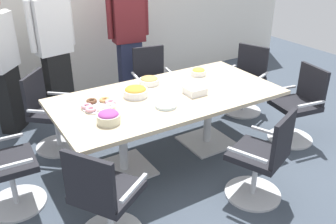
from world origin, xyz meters
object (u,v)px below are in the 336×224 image
(person_standing_0, at_px, (2,63))
(office_chair_4, at_px, (153,85))
(office_chair_6, at_px, (3,170))
(person_standing_2, at_px, (129,35))
(conference_table, at_px, (168,106))
(office_chair_1, at_px, (262,161))
(snack_bowl_cookies, at_px, (149,80))
(office_chair_0, at_px, (104,201))
(office_chair_5, at_px, (51,116))
(snack_bowl_chips_yellow, at_px, (198,72))
(office_chair_2, at_px, (298,109))
(office_chair_3, at_px, (246,83))
(donut_platter, at_px, (99,105))
(snack_bowl_candy_mix, at_px, (109,117))
(person_standing_1, at_px, (54,46))
(plate_stack, at_px, (166,105))
(snack_bowl_chips_orange, at_px, (136,91))
(napkin_pile, at_px, (195,91))

(person_standing_0, bearing_deg, office_chair_4, 113.39)
(office_chair_6, relative_size, person_standing_0, 0.53)
(person_standing_0, distance_m, person_standing_2, 1.71)
(person_standing_0, bearing_deg, conference_table, 80.04)
(office_chair_1, height_order, snack_bowl_cookies, office_chair_1)
(office_chair_0, xyz_separation_m, snack_bowl_cookies, (1.09, 1.22, 0.39))
(office_chair_5, xyz_separation_m, snack_bowl_chips_yellow, (1.67, -0.55, 0.39))
(office_chair_1, height_order, office_chair_2, same)
(office_chair_3, height_order, person_standing_0, person_standing_0)
(office_chair_3, relative_size, donut_platter, 2.64)
(office_chair_5, bearing_deg, snack_bowl_candy_mix, 53.61)
(donut_platter, bearing_deg, person_standing_1, 88.94)
(person_standing_1, distance_m, plate_stack, 1.98)
(office_chair_0, xyz_separation_m, snack_bowl_candy_mix, (0.32, 0.58, 0.40))
(office_chair_5, xyz_separation_m, snack_bowl_chips_orange, (0.74, -0.72, 0.40))
(snack_bowl_cookies, bearing_deg, snack_bowl_chips_orange, -141.61)
(office_chair_2, height_order, donut_platter, office_chair_2)
(plate_stack, bearing_deg, office_chair_5, 128.37)
(conference_table, height_order, snack_bowl_chips_orange, snack_bowl_chips_orange)
(plate_stack, xyz_separation_m, napkin_pile, (0.43, 0.11, 0.02))
(person_standing_0, bearing_deg, person_standing_2, 131.17)
(office_chair_6, bearing_deg, office_chair_0, 37.63)
(conference_table, bearing_deg, office_chair_2, -17.60)
(snack_bowl_cookies, relative_size, donut_platter, 0.66)
(snack_bowl_cookies, bearing_deg, office_chair_1, -75.87)
(office_chair_6, bearing_deg, donut_platter, 96.94)
(office_chair_3, height_order, person_standing_1, person_standing_1)
(office_chair_3, relative_size, plate_stack, 4.19)
(snack_bowl_chips_orange, relative_size, snack_bowl_chips_yellow, 1.48)
(conference_table, height_order, office_chair_4, office_chair_4)
(snack_bowl_cookies, height_order, snack_bowl_candy_mix, snack_bowl_candy_mix)
(office_chair_1, bearing_deg, conference_table, 86.20)
(office_chair_5, height_order, snack_bowl_candy_mix, office_chair_5)
(office_chair_5, bearing_deg, office_chair_0, 38.70)
(person_standing_0, distance_m, donut_platter, 1.61)
(snack_bowl_chips_yellow, bearing_deg, office_chair_0, -146.19)
(person_standing_1, xyz_separation_m, snack_bowl_chips_orange, (0.40, -1.51, -0.17))
(office_chair_3, bearing_deg, napkin_pile, 92.48)
(office_chair_0, bearing_deg, office_chair_5, 145.20)
(office_chair_0, xyz_separation_m, donut_platter, (0.37, 0.93, 0.36))
(office_chair_2, bearing_deg, person_standing_2, 38.42)
(office_chair_4, height_order, snack_bowl_chips_yellow, office_chair_4)
(snack_bowl_chips_yellow, bearing_deg, snack_bowl_candy_mix, -157.80)
(donut_platter, distance_m, napkin_pile, 1.01)
(snack_bowl_chips_yellow, distance_m, plate_stack, 0.97)
(office_chair_4, bearing_deg, office_chair_2, 135.87)
(snack_bowl_cookies, distance_m, donut_platter, 0.77)
(office_chair_5, relative_size, napkin_pile, 4.63)
(conference_table, height_order, person_standing_0, person_standing_0)
(snack_bowl_chips_yellow, bearing_deg, office_chair_2, -41.85)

